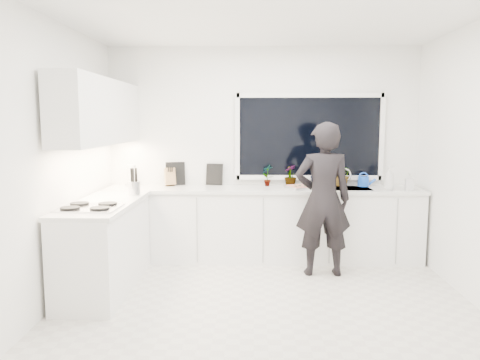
{
  "coord_description": "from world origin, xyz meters",
  "views": [
    {
      "loc": [
        -0.12,
        -4.36,
        1.75
      ],
      "look_at": [
        -0.26,
        0.4,
        1.15
      ],
      "focal_mm": 35.0,
      "sensor_mm": 36.0,
      "label": 1
    }
  ],
  "objects": [
    {
      "name": "floor",
      "position": [
        0.0,
        0.0,
        -0.01
      ],
      "size": [
        4.0,
        3.5,
        0.02
      ],
      "primitive_type": "cube",
      "color": "beige",
      "rests_on": "ground"
    },
    {
      "name": "wall_back",
      "position": [
        0.0,
        1.76,
        1.35
      ],
      "size": [
        4.0,
        0.02,
        2.7
      ],
      "primitive_type": "cube",
      "color": "white",
      "rests_on": "ground"
    },
    {
      "name": "wall_left",
      "position": [
        -2.01,
        0.0,
        1.35
      ],
      "size": [
        0.02,
        3.5,
        2.7
      ],
      "primitive_type": "cube",
      "color": "white",
      "rests_on": "ground"
    },
    {
      "name": "ceiling",
      "position": [
        0.0,
        0.0,
        2.71
      ],
      "size": [
        4.0,
        3.5,
        0.02
      ],
      "primitive_type": "cube",
      "color": "white",
      "rests_on": "wall_back"
    },
    {
      "name": "window",
      "position": [
        0.6,
        1.73,
        1.55
      ],
      "size": [
        1.8,
        0.02,
        1.0
      ],
      "primitive_type": "cube",
      "color": "black",
      "rests_on": "wall_back"
    },
    {
      "name": "base_cabinets_back",
      "position": [
        0.0,
        1.45,
        0.44
      ],
      "size": [
        3.92,
        0.58,
        0.88
      ],
      "primitive_type": "cube",
      "color": "white",
      "rests_on": "floor"
    },
    {
      "name": "base_cabinets_left",
      "position": [
        -1.67,
        0.35,
        0.44
      ],
      "size": [
        0.58,
        1.6,
        0.88
      ],
      "primitive_type": "cube",
      "color": "white",
      "rests_on": "floor"
    },
    {
      "name": "countertop_back",
      "position": [
        0.0,
        1.44,
        0.9
      ],
      "size": [
        3.94,
        0.62,
        0.04
      ],
      "primitive_type": "cube",
      "color": "silver",
      "rests_on": "base_cabinets_back"
    },
    {
      "name": "countertop_left",
      "position": [
        -1.67,
        0.35,
        0.9
      ],
      "size": [
        0.62,
        1.6,
        0.04
      ],
      "primitive_type": "cube",
      "color": "silver",
      "rests_on": "base_cabinets_left"
    },
    {
      "name": "upper_cabinets",
      "position": [
        -1.79,
        0.7,
        1.85
      ],
      "size": [
        0.34,
        2.1,
        0.7
      ],
      "primitive_type": "cube",
      "color": "white",
      "rests_on": "wall_left"
    },
    {
      "name": "sink",
      "position": [
        1.05,
        1.45,
        0.87
      ],
      "size": [
        0.58,
        0.42,
        0.14
      ],
      "primitive_type": "cube",
      "color": "silver",
      "rests_on": "countertop_back"
    },
    {
      "name": "faucet",
      "position": [
        1.05,
        1.65,
        1.03
      ],
      "size": [
        0.03,
        0.03,
        0.22
      ],
      "primitive_type": "cylinder",
      "color": "silver",
      "rests_on": "countertop_back"
    },
    {
      "name": "stovetop",
      "position": [
        -1.69,
        -0.0,
        0.94
      ],
      "size": [
        0.56,
        0.48,
        0.03
      ],
      "primitive_type": "cube",
      "color": "black",
      "rests_on": "countertop_left"
    },
    {
      "name": "person",
      "position": [
        0.67,
        0.87,
        0.87
      ],
      "size": [
        0.65,
        0.44,
        1.74
      ],
      "primitive_type": "imported",
      "rotation": [
        0.0,
        0.0,
        3.18
      ],
      "color": "black",
      "rests_on": "floor"
    },
    {
      "name": "pizza_tray",
      "position": [
        0.53,
        1.42,
        0.94
      ],
      "size": [
        0.52,
        0.46,
        0.03
      ],
      "primitive_type": "cube",
      "rotation": [
        0.0,
        0.0,
        0.41
      ],
      "color": "silver",
      "rests_on": "countertop_back"
    },
    {
      "name": "pizza",
      "position": [
        0.53,
        1.42,
        0.95
      ],
      "size": [
        0.47,
        0.41,
        0.01
      ],
      "primitive_type": "cube",
      "rotation": [
        0.0,
        0.0,
        0.41
      ],
      "color": "#A92A16",
      "rests_on": "pizza_tray"
    },
    {
      "name": "watering_can",
      "position": [
        1.29,
        1.61,
        0.98
      ],
      "size": [
        0.17,
        0.17,
        0.13
      ],
      "primitive_type": "cylinder",
      "rotation": [
        0.0,
        0.0,
        0.21
      ],
      "color": "blue",
      "rests_on": "countertop_back"
    },
    {
      "name": "paper_towel_roll",
      "position": [
        -1.68,
        1.55,
        1.05
      ],
      "size": [
        0.14,
        0.14,
        0.26
      ],
      "primitive_type": "cylinder",
      "rotation": [
        0.0,
        0.0,
        -0.37
      ],
      "color": "silver",
      "rests_on": "countertop_back"
    },
    {
      "name": "knife_block",
      "position": [
        -1.2,
        1.59,
        1.03
      ],
      "size": [
        0.16,
        0.14,
        0.22
      ],
      "primitive_type": "cube",
      "rotation": [
        0.0,
        0.0,
        0.33
      ],
      "color": "olive",
      "rests_on": "countertop_back"
    },
    {
      "name": "utensil_crock",
      "position": [
        -1.46,
        0.8,
        1.0
      ],
      "size": [
        0.16,
        0.16,
        0.16
      ],
      "primitive_type": "cylinder",
      "rotation": [
        0.0,
        0.0,
        -0.24
      ],
      "color": "#AEADB2",
      "rests_on": "countertop_left"
    },
    {
      "name": "picture_frame_large",
      "position": [
        -0.63,
        1.69,
        1.06
      ],
      "size": [
        0.22,
        0.06,
        0.28
      ],
      "primitive_type": "cube",
      "rotation": [
        0.0,
        0.0,
        -0.19
      ],
      "color": "black",
      "rests_on": "countertop_back"
    },
    {
      "name": "picture_frame_small",
      "position": [
        -1.14,
        1.69,
        1.07
      ],
      "size": [
        0.25,
        0.09,
        0.3
      ],
      "primitive_type": "cube",
      "rotation": [
        0.0,
        0.0,
        0.28
      ],
      "color": "black",
      "rests_on": "countertop_back"
    },
    {
      "name": "herb_plants",
      "position": [
        0.72,
        1.61,
        1.07
      ],
      "size": [
        1.19,
        0.29,
        0.3
      ],
      "color": "#26662D",
      "rests_on": "countertop_back"
    },
    {
      "name": "soap_bottles",
      "position": [
        1.61,
        1.3,
        1.05
      ],
      "size": [
        0.36,
        0.14,
        0.29
      ],
      "color": "#D8BF66",
      "rests_on": "countertop_back"
    }
  ]
}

